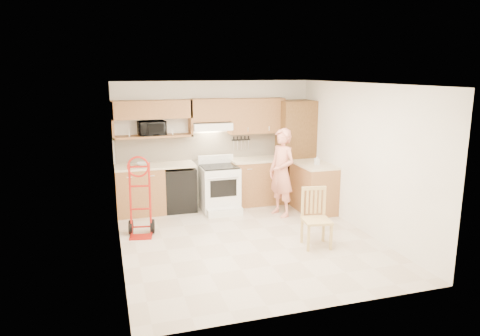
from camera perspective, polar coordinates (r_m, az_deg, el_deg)
name	(u,v)px	position (r m, az deg, el deg)	size (l,w,h in m)	color
floor	(249,241)	(7.31, 1.17, -9.35)	(4.00, 4.50, 0.02)	#BEAC93
ceiling	(250,83)	(6.79, 1.26, 10.82)	(4.00, 4.50, 0.02)	white
wall_back	(215,143)	(9.07, -3.28, 3.21)	(4.00, 0.02, 2.50)	white
wall_front	(315,207)	(4.91, 9.55, -4.91)	(4.00, 0.02, 2.50)	white
wall_left	(116,174)	(6.60, -15.59, -0.72)	(0.02, 4.50, 2.50)	white
wall_right	(362,158)	(7.79, 15.39, 1.26)	(0.02, 4.50, 2.50)	white
backsplash	(215,146)	(9.06, -3.23, 2.87)	(3.92, 0.03, 0.55)	beige
lower_cab_left	(140,191)	(8.71, -12.68, -2.86)	(0.90, 0.60, 0.90)	#9F6A3E
dishwasher	(179,189)	(8.79, -7.79, -2.69)	(0.60, 0.60, 0.85)	black
lower_cab_right	(258,182)	(9.18, 2.29, -1.78)	(1.14, 0.60, 0.90)	#9F6A3E
countertop_left	(155,166)	(8.62, -10.84, 0.29)	(1.50, 0.63, 0.04)	beige
countertop_right	(258,159)	(9.07, 2.32, 1.10)	(1.14, 0.63, 0.04)	beige
cab_return_right	(313,188)	(8.80, 9.39, -2.57)	(0.60, 1.00, 0.90)	#9F6A3E
countertop_return	(314,165)	(8.69, 9.50, 0.43)	(0.63, 1.00, 0.04)	beige
pantry_tall	(295,151)	(9.35, 7.07, 2.17)	(0.70, 0.60, 2.10)	brown
upper_cab_left	(152,109)	(8.60, -11.23, 7.39)	(1.50, 0.33, 0.34)	#9F6A3E
upper_shelf_mw	(153,136)	(8.66, -11.09, 4.03)	(1.50, 0.33, 0.04)	#9F6A3E
upper_cab_center	(210,110)	(8.79, -3.82, 7.44)	(0.76, 0.33, 0.44)	#9F6A3E
upper_cab_right	(256,116)	(9.07, 2.08, 6.72)	(1.14, 0.33, 0.70)	#9F6A3E
range_hood	(211,126)	(8.76, -3.69, 5.38)	(0.76, 0.46, 0.14)	white
knife_strip	(241,143)	(9.17, 0.15, 3.26)	(0.40, 0.05, 0.29)	black
microwave	(152,128)	(8.64, -11.25, 5.04)	(0.49, 0.33, 0.27)	black
range	(220,185)	(8.63, -2.56, -2.17)	(0.71, 0.94, 1.05)	white
person	(282,173)	(8.34, 5.38, -0.58)	(0.61, 0.40, 1.66)	#DE846C
hand_truck	(140,201)	(7.49, -12.73, -4.10)	(0.48, 0.44, 1.22)	#9D1710
dining_chair	(317,218)	(7.02, 9.81, -6.37)	(0.41, 0.45, 0.92)	tan
soap_bottle	(317,160)	(8.57, 9.84, 1.02)	(0.08, 0.08, 0.18)	white
bowl	(143,164)	(8.59, -12.39, 0.50)	(0.22, 0.22, 0.05)	white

